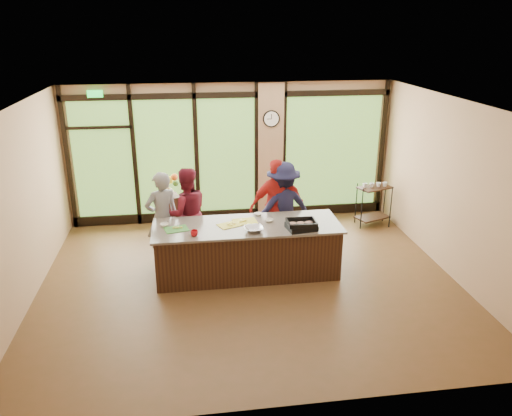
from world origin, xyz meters
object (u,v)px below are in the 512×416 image
object	(u,v)px
island_base	(247,250)
roasting_pan	(301,227)
cook_left	(162,218)
bar_cart	(374,200)
flower_stand	(169,216)
cook_right	(283,208)

from	to	relation	value
island_base	roasting_pan	bearing A→B (deg)	-19.28
cook_left	bar_cart	world-z (taller)	cook_left
flower_stand	cook_right	bearing A→B (deg)	-41.96
cook_right	flower_stand	bearing A→B (deg)	-37.54
cook_right	roasting_pan	world-z (taller)	cook_right
island_base	cook_left	size ratio (longest dim) A/B	1.80
cook_left	cook_right	xyz separation A→B (m)	(2.24, 0.15, 0.02)
cook_left	island_base	bearing A→B (deg)	130.46
flower_stand	island_base	bearing A→B (deg)	-70.20
cook_right	bar_cart	bearing A→B (deg)	-167.37
cook_right	bar_cart	size ratio (longest dim) A/B	1.83
flower_stand	roasting_pan	bearing A→B (deg)	-60.55
roasting_pan	bar_cart	world-z (taller)	roasting_pan
island_base	cook_left	world-z (taller)	cook_left
cook_left	roasting_pan	distance (m)	2.54
roasting_pan	bar_cart	bearing A→B (deg)	37.18
roasting_pan	cook_left	bearing A→B (deg)	148.04
cook_left	roasting_pan	bearing A→B (deg)	132.86
cook_right	roasting_pan	xyz separation A→B (m)	(0.09, -1.16, 0.08)
flower_stand	bar_cart	bearing A→B (deg)	-16.86
cook_left	flower_stand	world-z (taller)	cook_left
island_base	cook_right	world-z (taller)	cook_right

